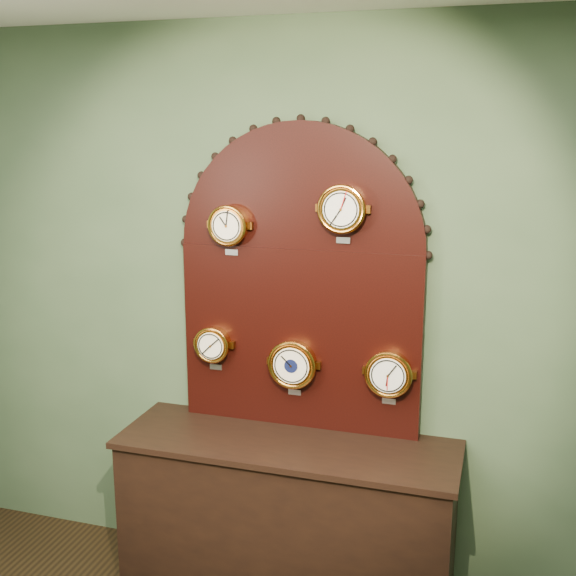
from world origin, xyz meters
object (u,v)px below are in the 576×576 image
(roman_clock, at_px, (229,225))
(arabic_clock, at_px, (342,209))
(shop_counter, at_px, (287,522))
(tide_clock, at_px, (389,374))
(barometer, at_px, (293,364))
(hygrometer, at_px, (213,344))
(display_board, at_px, (300,270))

(roman_clock, distance_m, arabic_clock, 0.57)
(shop_counter, xyz_separation_m, tide_clock, (0.45, 0.15, 0.77))
(roman_clock, bearing_deg, barometer, -0.23)
(roman_clock, relative_size, hygrometer, 1.05)
(hygrometer, bearing_deg, display_board, 8.53)
(arabic_clock, bearing_deg, barometer, -179.86)
(shop_counter, relative_size, roman_clock, 6.40)
(arabic_clock, relative_size, tide_clock, 1.00)
(hygrometer, relative_size, barometer, 0.81)
(arabic_clock, bearing_deg, display_board, 162.97)
(arabic_clock, xyz_separation_m, hygrometer, (-0.65, 0.00, -0.71))
(hygrometer, relative_size, tide_clock, 0.86)
(tide_clock, bearing_deg, barometer, -179.93)
(shop_counter, height_order, tide_clock, tide_clock)
(barometer, relative_size, tide_clock, 1.06)
(roman_clock, bearing_deg, tide_clock, -0.05)
(arabic_clock, bearing_deg, roman_clock, 179.93)
(roman_clock, height_order, tide_clock, roman_clock)
(shop_counter, distance_m, hygrometer, 0.95)
(hygrometer, bearing_deg, tide_clock, -0.07)
(tide_clock, bearing_deg, display_board, 171.67)
(hygrometer, height_order, tide_clock, hygrometer)
(display_board, bearing_deg, arabic_clock, -17.03)
(display_board, bearing_deg, barometer, -103.55)
(shop_counter, height_order, hygrometer, hygrometer)
(shop_counter, bearing_deg, arabic_clock, 35.22)
(arabic_clock, bearing_deg, shop_counter, -144.78)
(shop_counter, bearing_deg, barometer, 96.04)
(display_board, relative_size, roman_clock, 6.12)
(roman_clock, distance_m, hygrometer, 0.61)
(roman_clock, relative_size, arabic_clock, 0.90)
(display_board, xyz_separation_m, barometer, (-0.02, -0.07, -0.46))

